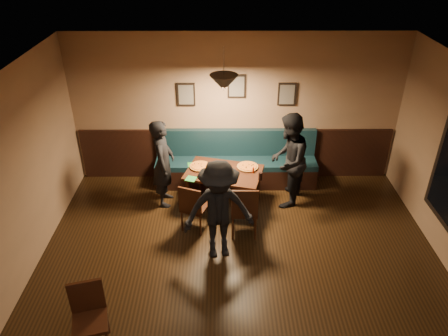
# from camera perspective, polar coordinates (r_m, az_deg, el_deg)

# --- Properties ---
(floor) EXTENTS (7.00, 7.00, 0.00)m
(floor) POSITION_cam_1_polar(r_m,az_deg,el_deg) (5.85, 2.54, -18.97)
(floor) COLOR black
(floor) RESTS_ON ground
(ceiling) EXTENTS (7.00, 7.00, 0.00)m
(ceiling) POSITION_cam_1_polar(r_m,az_deg,el_deg) (4.15, 3.41, 7.15)
(ceiling) COLOR silver
(ceiling) RESTS_ON ground
(wall_back) EXTENTS (6.00, 0.00, 6.00)m
(wall_back) POSITION_cam_1_polar(r_m,az_deg,el_deg) (7.92, 1.63, 7.79)
(wall_back) COLOR #8C704F
(wall_back) RESTS_ON ground
(wainscot) EXTENTS (5.88, 0.06, 1.00)m
(wainscot) POSITION_cam_1_polar(r_m,az_deg,el_deg) (8.28, 1.55, 1.95)
(wainscot) COLOR black
(wainscot) RESTS_ON ground
(booth_bench) EXTENTS (3.00, 0.60, 1.00)m
(booth_bench) POSITION_cam_1_polar(r_m,az_deg,el_deg) (8.04, 1.60, 1.03)
(booth_bench) COLOR #0F232D
(booth_bench) RESTS_ON ground
(picture_left) EXTENTS (0.32, 0.04, 0.42)m
(picture_left) POSITION_cam_1_polar(r_m,az_deg,el_deg) (7.80, -5.05, 9.70)
(picture_left) COLOR black
(picture_left) RESTS_ON wall_back
(picture_center) EXTENTS (0.32, 0.04, 0.42)m
(picture_center) POSITION_cam_1_polar(r_m,az_deg,el_deg) (7.73, 1.69, 10.79)
(picture_center) COLOR black
(picture_center) RESTS_ON wall_back
(picture_right) EXTENTS (0.32, 0.04, 0.42)m
(picture_right) POSITION_cam_1_polar(r_m,az_deg,el_deg) (7.86, 8.33, 9.67)
(picture_right) COLOR black
(picture_right) RESTS_ON wall_back
(pendant_lamp) EXTENTS (0.44, 0.44, 0.25)m
(pendant_lamp) POSITION_cam_1_polar(r_m,az_deg,el_deg) (6.67, -0.02, 11.23)
(pendant_lamp) COLOR black
(pendant_lamp) RESTS_ON ceiling
(dining_table) EXTENTS (1.43, 1.11, 0.68)m
(dining_table) POSITION_cam_1_polar(r_m,az_deg,el_deg) (7.51, -0.02, -2.68)
(dining_table) COLOR black
(dining_table) RESTS_ON floor
(chair_near_left) EXTENTS (0.49, 0.49, 0.86)m
(chair_near_left) POSITION_cam_1_polar(r_m,az_deg,el_deg) (6.93, -3.89, -5.05)
(chair_near_left) COLOR #32170E
(chair_near_left) RESTS_ON floor
(chair_near_right) EXTENTS (0.42, 0.42, 0.93)m
(chair_near_right) POSITION_cam_1_polar(r_m,az_deg,el_deg) (6.80, 2.70, -5.43)
(chair_near_right) COLOR black
(chair_near_right) RESTS_ON floor
(diner_left) EXTENTS (0.38, 0.58, 1.59)m
(diner_left) POSITION_cam_1_polar(r_m,az_deg,el_deg) (7.41, -8.07, 0.61)
(diner_left) COLOR black
(diner_left) RESTS_ON floor
(diner_right) EXTENTS (0.88, 0.99, 1.69)m
(diner_right) POSITION_cam_1_polar(r_m,az_deg,el_deg) (7.40, 8.52, 0.97)
(diner_right) COLOR black
(diner_right) RESTS_ON floor
(diner_front) EXTENTS (1.11, 0.75, 1.59)m
(diner_front) POSITION_cam_1_polar(r_m,az_deg,el_deg) (6.19, -0.69, -5.70)
(diner_front) COLOR black
(diner_front) RESTS_ON floor
(pizza_a) EXTENTS (0.41, 0.41, 0.04)m
(pizza_a) POSITION_cam_1_polar(r_m,az_deg,el_deg) (7.46, -3.19, 0.24)
(pizza_a) COLOR #C87525
(pizza_a) RESTS_ON dining_table
(pizza_b) EXTENTS (0.45, 0.45, 0.04)m
(pizza_b) POSITION_cam_1_polar(r_m,az_deg,el_deg) (7.20, 0.32, -0.91)
(pizza_b) COLOR #C66E25
(pizza_b) RESTS_ON dining_table
(pizza_c) EXTENTS (0.48, 0.48, 0.04)m
(pizza_c) POSITION_cam_1_polar(r_m,az_deg,el_deg) (7.44, 3.15, 0.18)
(pizza_c) COLOR #C67725
(pizza_c) RESTS_ON dining_table
(soda_glass) EXTENTS (0.08, 0.08, 0.14)m
(soda_glass) POSITION_cam_1_polar(r_m,az_deg,el_deg) (7.09, 4.85, -1.09)
(soda_glass) COLOR black
(soda_glass) RESTS_ON dining_table
(tabasco_bottle) EXTENTS (0.03, 0.03, 0.12)m
(tabasco_bottle) POSITION_cam_1_polar(r_m,az_deg,el_deg) (7.28, 3.89, -0.23)
(tabasco_bottle) COLOR #A22305
(tabasco_bottle) RESTS_ON dining_table
(napkin_a) EXTENTS (0.19, 0.19, 0.01)m
(napkin_a) POSITION_cam_1_polar(r_m,az_deg,el_deg) (7.55, -4.19, 0.44)
(napkin_a) COLOR #1C6A22
(napkin_a) RESTS_ON dining_table
(napkin_b) EXTENTS (0.21, 0.21, 0.01)m
(napkin_b) POSITION_cam_1_polar(r_m,az_deg,el_deg) (7.15, -4.40, -1.44)
(napkin_b) COLOR #227F33
(napkin_b) RESTS_ON dining_table
(cutlery_set) EXTENTS (0.20, 0.03, 0.00)m
(cutlery_set) POSITION_cam_1_polar(r_m,az_deg,el_deg) (7.01, 0.05, -2.06)
(cutlery_set) COLOR silver
(cutlery_set) RESTS_ON dining_table
(cafe_chair_far) EXTENTS (0.48, 0.48, 0.89)m
(cafe_chair_far) POSITION_cam_1_polar(r_m,az_deg,el_deg) (5.43, -17.39, -18.83)
(cafe_chair_far) COLOR black
(cafe_chair_far) RESTS_ON floor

